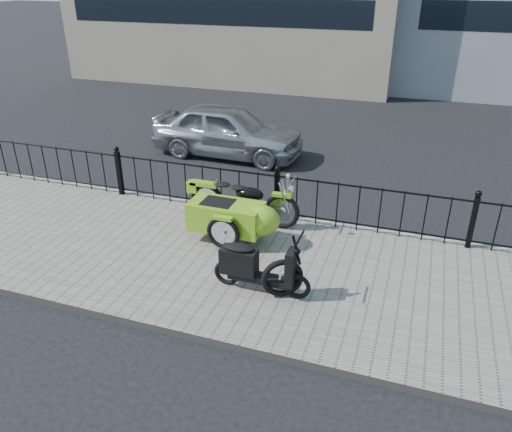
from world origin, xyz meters
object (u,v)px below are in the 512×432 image
(motorcycle_sidecar, at_px, (238,214))
(scooter, at_px, (255,267))
(spare_tire, at_px, (282,278))
(sedan_car, at_px, (228,130))

(motorcycle_sidecar, height_order, scooter, scooter)
(motorcycle_sidecar, height_order, spare_tire, motorcycle_sidecar)
(scooter, distance_m, sedan_car, 6.46)
(sedan_car, bearing_deg, spare_tire, -149.44)
(scooter, xyz_separation_m, spare_tire, (0.44, -0.03, -0.09))
(scooter, relative_size, spare_tire, 2.41)
(spare_tire, height_order, sedan_car, sedan_car)
(motorcycle_sidecar, relative_size, sedan_car, 0.57)
(spare_tire, distance_m, sedan_car, 6.69)
(motorcycle_sidecar, xyz_separation_m, spare_tire, (1.25, -1.47, -0.16))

